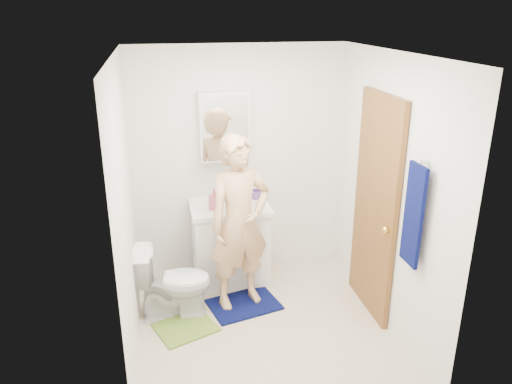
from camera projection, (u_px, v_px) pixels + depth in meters
floor at (263, 328)px, 4.52m from camera, size 2.20×2.40×0.02m
ceiling at (264, 52)px, 3.67m from camera, size 2.20×2.40×0.02m
wall_back at (239, 162)px, 5.21m from camera, size 2.20×0.02×2.40m
wall_front at (307, 278)px, 2.98m from camera, size 2.20×0.02×2.40m
wall_left at (125, 215)px, 3.88m from camera, size 0.02×2.40×2.40m
wall_right at (389, 195)px, 4.31m from camera, size 0.02×2.40×2.40m
vanity_cabinet at (230, 245)px, 5.19m from camera, size 0.75×0.55×0.80m
countertop at (229, 207)px, 5.04m from camera, size 0.79×0.59×0.05m
sink_basin at (229, 206)px, 5.03m from camera, size 0.40×0.40×0.03m
faucet at (227, 193)px, 5.17m from camera, size 0.03×0.03×0.12m
medicine_cabinet at (224, 127)px, 4.97m from camera, size 0.50×0.12×0.70m
mirror_panel at (225, 128)px, 4.92m from camera, size 0.46×0.01×0.66m
door at (375, 207)px, 4.50m from camera, size 0.05×0.80×2.05m
door_knob at (386, 230)px, 4.22m from camera, size 0.07×0.07×0.07m
towel at (413, 215)px, 3.75m from camera, size 0.03×0.24×0.80m
towel_hook at (425, 162)px, 3.61m from camera, size 0.06×0.02×0.02m
toilet at (173, 282)px, 4.58m from camera, size 0.72×0.45×0.70m
bath_mat at (244, 304)px, 4.84m from camera, size 0.74×0.60×0.02m
green_rug at (186, 327)px, 4.49m from camera, size 0.62×0.58×0.02m
soap_dispenser at (214, 199)px, 4.89m from camera, size 0.12×0.13×0.21m
toothbrush_cup at (256, 194)px, 5.17m from camera, size 0.12×0.12×0.09m
man at (240, 223)px, 4.59m from camera, size 0.70×0.56×1.67m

